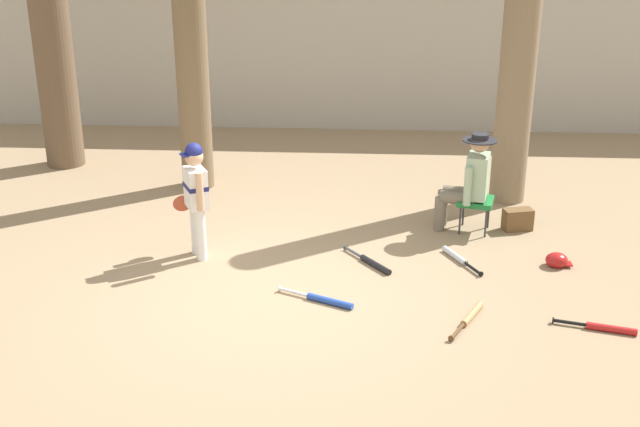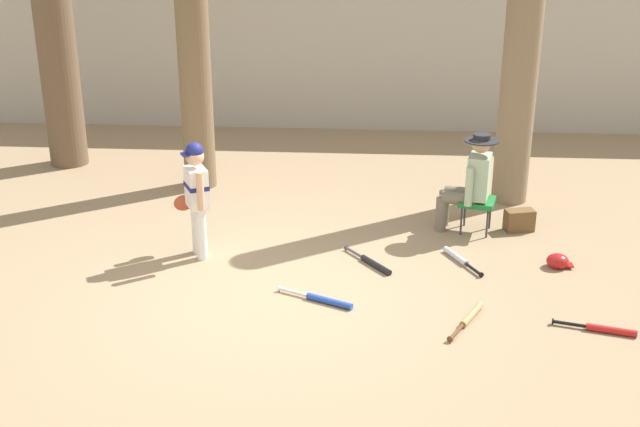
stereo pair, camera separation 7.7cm
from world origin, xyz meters
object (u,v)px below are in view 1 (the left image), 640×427
object	(u,v)px
young_ballplayer	(195,193)
folding_stool	(475,202)
bat_wood_tan	(470,316)
batting_helmet_red	(557,260)
bat_blue_youth	(324,300)
bat_black_composite	(372,263)
bat_red_barrel	(605,328)
bat_aluminum_silver	(458,258)
seated_spectator	(469,179)
handbag_beside_stool	(518,219)
tree_behind_spectator	(517,70)
tree_near_player	(189,14)

from	to	relation	value
young_ballplayer	folding_stool	bearing A→B (deg)	16.10
bat_wood_tan	batting_helmet_red	distance (m)	1.65
young_ballplayer	bat_blue_youth	bearing A→B (deg)	-35.64
bat_black_composite	bat_red_barrel	bearing A→B (deg)	-31.37
folding_stool	bat_wood_tan	world-z (taller)	folding_stool
folding_stool	bat_red_barrel	distance (m)	2.55
young_ballplayer	folding_stool	distance (m)	3.29
bat_aluminum_silver	seated_spectator	bearing A→B (deg)	78.75
handbag_beside_stool	batting_helmet_red	xyz separation A→B (m)	(0.25, -1.02, -0.06)
tree_behind_spectator	bat_aluminum_silver	size ratio (longest dim) A/B	5.99
young_ballplayer	bat_blue_youth	size ratio (longest dim) A/B	1.69
tree_behind_spectator	folding_stool	distance (m)	1.85
bat_aluminum_silver	bat_black_composite	size ratio (longest dim) A/B	1.02
seated_spectator	bat_aluminum_silver	distance (m)	1.09
young_ballplayer	bat_aluminum_silver	xyz separation A→B (m)	(2.86, 0.04, -0.71)
handbag_beside_stool	bat_wood_tan	distance (m)	2.42
tree_near_player	handbag_beside_stool	bearing A→B (deg)	-18.24
bat_wood_tan	bat_black_composite	bearing A→B (deg)	128.64
bat_red_barrel	bat_aluminum_silver	bearing A→B (deg)	128.70
folding_stool	bat_aluminum_silver	distance (m)	0.97
handbag_beside_stool	bat_blue_youth	world-z (taller)	handbag_beside_stool
tree_near_player	bat_blue_youth	bearing A→B (deg)	-60.38
tree_behind_spectator	young_ballplayer	world-z (taller)	tree_behind_spectator
tree_near_player	handbag_beside_stool	world-z (taller)	tree_near_player
bat_wood_tan	folding_stool	bearing A→B (deg)	82.49
young_ballplayer	bat_red_barrel	world-z (taller)	young_ballplayer
folding_stool	bat_blue_youth	xyz separation A→B (m)	(-1.68, -1.95, -0.33)
bat_red_barrel	bat_blue_youth	bearing A→B (deg)	171.18
handbag_beside_stool	folding_stool	bearing A→B (deg)	-172.41
tree_near_player	bat_red_barrel	xyz separation A→B (m)	(4.52, -3.78, -2.30)
tree_near_player	folding_stool	xyz separation A→B (m)	(3.60, -1.43, -1.97)
bat_wood_tan	seated_spectator	bearing A→B (deg)	85.00
handbag_beside_stool	bat_wood_tan	bearing A→B (deg)	-109.69
seated_spectator	handbag_beside_stool	bearing A→B (deg)	4.32
tree_behind_spectator	bat_red_barrel	bearing A→B (deg)	-84.17
tree_behind_spectator	seated_spectator	distance (m)	1.68
bat_red_barrel	batting_helmet_red	world-z (taller)	batting_helmet_red
folding_stool	tree_behind_spectator	bearing A→B (deg)	63.73
folding_stool	bat_red_barrel	world-z (taller)	folding_stool
bat_aluminum_silver	batting_helmet_red	world-z (taller)	batting_helmet_red
bat_black_composite	tree_near_player	bearing A→B (deg)	133.91
young_ballplayer	bat_aluminum_silver	bearing A→B (deg)	0.78
folding_stool	seated_spectator	size ratio (longest dim) A/B	0.40
young_ballplayer	tree_behind_spectator	bearing A→B (deg)	28.91
tree_near_player	folding_stool	size ratio (longest dim) A/B	11.14
handbag_beside_stool	young_ballplayer	bearing A→B (deg)	-165.08
folding_stool	bat_red_barrel	size ratio (longest dim) A/B	0.65
tree_behind_spectator	batting_helmet_red	xyz separation A→B (m)	(0.22, -2.09, -1.64)
young_ballplayer	batting_helmet_red	world-z (taller)	young_ballplayer
bat_red_barrel	bat_wood_tan	xyz separation A→B (m)	(-1.21, 0.15, 0.00)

